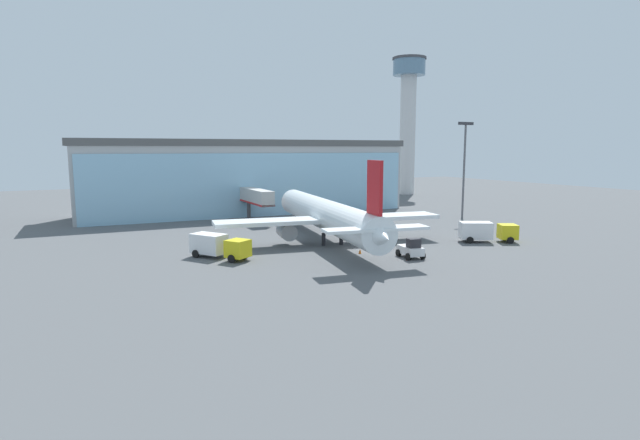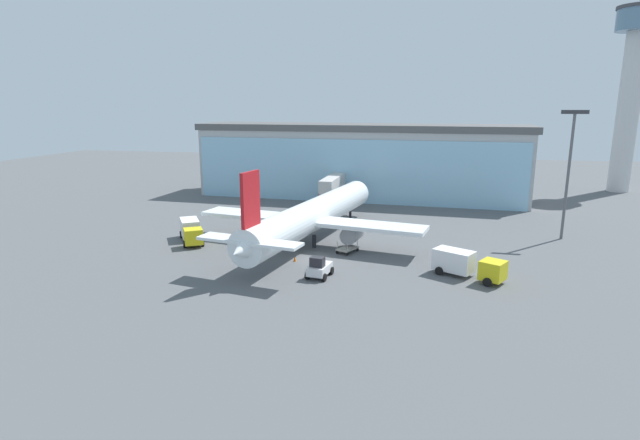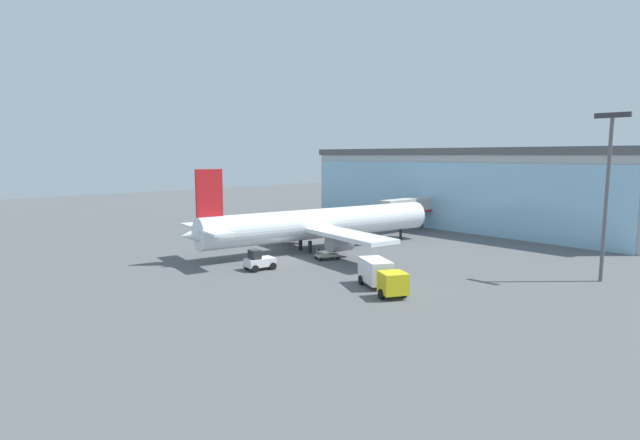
{
  "view_description": "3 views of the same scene",
  "coord_description": "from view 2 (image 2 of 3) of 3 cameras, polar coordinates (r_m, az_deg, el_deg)",
  "views": [
    {
      "loc": [
        -32.43,
        -49.85,
        12.2
      ],
      "look_at": [
        -2.8,
        6.23,
        3.12
      ],
      "focal_mm": 28.0,
      "sensor_mm": 36.0,
      "label": 1
    },
    {
      "loc": [
        12.78,
        -53.77,
        17.35
      ],
      "look_at": [
        -0.47,
        7.43,
        2.89
      ],
      "focal_mm": 28.0,
      "sensor_mm": 36.0,
      "label": 2
    },
    {
      "loc": [
        45.93,
        -39.08,
        12.66
      ],
      "look_at": [
        -1.78,
        7.54,
        3.96
      ],
      "focal_mm": 28.0,
      "sensor_mm": 36.0,
      "label": 3
    }
  ],
  "objects": [
    {
      "name": "safety_cone_nose",
      "position": [
        56.95,
        -2.89,
        -4.46
      ],
      "size": [
        0.36,
        0.36,
        0.55
      ],
      "primitive_type": "cone",
      "color": "orange",
      "rests_on": "ground"
    },
    {
      "name": "catering_truck",
      "position": [
        66.89,
        -14.54,
        -1.16
      ],
      "size": [
        5.75,
        7.35,
        2.65
      ],
      "rotation": [
        0.0,
        0.0,
        5.27
      ],
      "color": "yellow",
      "rests_on": "ground"
    },
    {
      "name": "fuel_truck",
      "position": [
        53.49,
        16.33,
        -4.82
      ],
      "size": [
        7.45,
        5.46,
        2.65
      ],
      "rotation": [
        0.0,
        0.0,
        5.78
      ],
      "color": "yellow",
      "rests_on": "ground"
    },
    {
      "name": "jet_bridge",
      "position": [
        85.23,
        1.46,
        4.06
      ],
      "size": [
        2.56,
        11.5,
        5.48
      ],
      "rotation": [
        0.0,
        0.0,
        1.54
      ],
      "color": "beige",
      "rests_on": "ground"
    },
    {
      "name": "terminal_building",
      "position": [
        96.3,
        4.54,
        6.75
      ],
      "size": [
        62.61,
        16.4,
        13.86
      ],
      "rotation": [
        0.0,
        0.0,
        -0.05
      ],
      "color": "#B0B0B0",
      "rests_on": "ground"
    },
    {
      "name": "airplane",
      "position": [
        63.82,
        -0.89,
        0.49
      ],
      "size": [
        29.87,
        38.19,
        11.06
      ],
      "rotation": [
        0.0,
        0.0,
        1.39
      ],
      "color": "white",
      "rests_on": "ground"
    },
    {
      "name": "apron_light_mast",
      "position": [
        71.98,
        26.61,
        5.84
      ],
      "size": [
        3.2,
        0.4,
        16.76
      ],
      "color": "#59595E",
      "rests_on": "ground"
    },
    {
      "name": "control_tower",
      "position": [
        118.92,
        32.12,
        13.57
      ],
      "size": [
        8.82,
        8.82,
        35.89
      ],
      "color": "silver",
      "rests_on": "ground"
    },
    {
      "name": "ground",
      "position": [
        57.93,
        -1.1,
        -4.43
      ],
      "size": [
        240.0,
        240.0,
        0.0
      ],
      "primitive_type": "plane",
      "color": "#545659"
    },
    {
      "name": "pushback_tug",
      "position": [
        51.59,
        -0.1,
        -5.51
      ],
      "size": [
        2.56,
        3.42,
        2.3
      ],
      "rotation": [
        0.0,
        0.0,
        1.43
      ],
      "color": "silver",
      "rests_on": "ground"
    },
    {
      "name": "safety_cone_wingtip",
      "position": [
        69.34,
        -11.45,
        -1.52
      ],
      "size": [
        0.36,
        0.36,
        0.55
      ],
      "primitive_type": "cone",
      "color": "orange",
      "rests_on": "ground"
    },
    {
      "name": "baggage_cart",
      "position": [
        60.18,
        3.15,
        -3.28
      ],
      "size": [
        2.6,
        3.21,
        1.5
      ],
      "rotation": [
        0.0,
        0.0,
        1.15
      ],
      "color": "#9E998C",
      "rests_on": "ground"
    }
  ]
}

